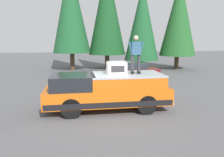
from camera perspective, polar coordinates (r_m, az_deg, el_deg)
The scene contains 9 objects.
ground_plane at distance 9.79m, azimuth -2.00°, elevation -8.88°, with size 90.00×90.00×0.00m, color #565659.
pickup_truck at distance 10.02m, azimuth -1.21°, elevation -3.23°, with size 2.01×5.54×1.65m.
compressor_unit at distance 9.87m, azimuth 1.17°, elevation 2.78°, with size 0.65×0.84×0.56m.
person_on_truck_bed at distance 9.99m, azimuth 6.12°, elevation 6.42°, with size 0.29×0.72×1.69m.
parked_car_maroon at distance 18.64m, azimuth 5.64°, elevation 2.07°, with size 1.64×4.10×1.16m.
conifer_far_left at distance 24.58m, azimuth 16.78°, elevation 14.96°, with size 3.70×3.70×9.42m.
conifer_left at distance 23.22m, azimuth 7.76°, elevation 14.22°, with size 3.46×3.46×8.72m.
conifer_center_left at distance 23.86m, azimuth -1.32°, elevation 17.30°, with size 3.84×3.84×10.76m.
conifer_center_right at distance 23.42m, azimuth -10.56°, elevation 17.42°, with size 3.79×3.79×10.66m.
Camera 1 is at (-9.19, 1.11, 3.20)m, focal length 35.60 mm.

